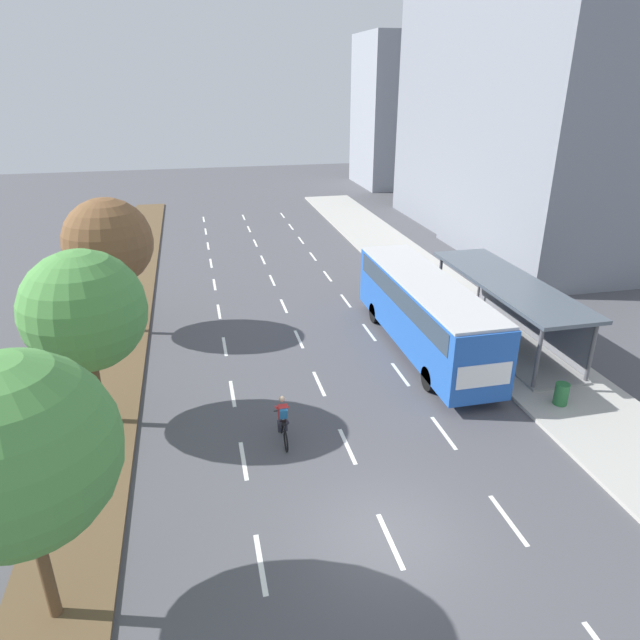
# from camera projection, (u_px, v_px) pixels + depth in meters

# --- Properties ---
(ground_plane) EXTENTS (140.00, 140.00, 0.00)m
(ground_plane) POSITION_uv_depth(u_px,v_px,m) (388.00, 537.00, 15.26)
(ground_plane) COLOR #4C4C51
(median_strip) EXTENTS (2.60, 52.00, 0.12)m
(median_strip) POSITION_uv_depth(u_px,v_px,m) (129.00, 299.00, 31.44)
(median_strip) COLOR brown
(median_strip) RESTS_ON ground
(sidewalk_right) EXTENTS (4.50, 52.00, 0.15)m
(sidewalk_right) POSITION_uv_depth(u_px,v_px,m) (423.00, 276.00, 35.02)
(sidewalk_right) COLOR #ADAAA3
(sidewalk_right) RESTS_ON ground
(lane_divider_left) EXTENTS (0.14, 45.40, 0.01)m
(lane_divider_left) POSITION_uv_depth(u_px,v_px,m) (219.00, 311.00, 29.94)
(lane_divider_left) COLOR white
(lane_divider_left) RESTS_ON ground
(lane_divider_center) EXTENTS (0.14, 45.40, 0.01)m
(lane_divider_center) POSITION_uv_depth(u_px,v_px,m) (284.00, 306.00, 30.65)
(lane_divider_center) COLOR white
(lane_divider_center) RESTS_ON ground
(lane_divider_right) EXTENTS (0.14, 45.40, 0.01)m
(lane_divider_right) POSITION_uv_depth(u_px,v_px,m) (346.00, 301.00, 31.37)
(lane_divider_right) COLOR white
(lane_divider_right) RESTS_ON ground
(bus_shelter) EXTENTS (2.90, 10.05, 2.86)m
(bus_shelter) POSITION_uv_depth(u_px,v_px,m) (511.00, 304.00, 25.92)
(bus_shelter) COLOR gray
(bus_shelter) RESTS_ON sidewalk_right
(bus) EXTENTS (2.54, 11.29, 3.37)m
(bus) POSITION_uv_depth(u_px,v_px,m) (424.00, 307.00, 24.98)
(bus) COLOR #2356B2
(bus) RESTS_ON ground
(cyclist) EXTENTS (0.46, 1.82, 1.71)m
(cyclist) POSITION_uv_depth(u_px,v_px,m) (283.00, 421.00, 18.97)
(cyclist) COLOR black
(cyclist) RESTS_ON ground
(median_tree_nearest) EXTENTS (4.18, 4.18, 6.57)m
(median_tree_nearest) POSITION_uv_depth(u_px,v_px,m) (15.00, 453.00, 11.19)
(median_tree_nearest) COLOR brown
(median_tree_nearest) RESTS_ON median_strip
(median_tree_second) EXTENTS (4.08, 4.08, 6.31)m
(median_tree_second) POSITION_uv_depth(u_px,v_px,m) (84.00, 311.00, 18.53)
(median_tree_second) COLOR brown
(median_tree_second) RESTS_ON median_strip
(median_tree_third) EXTENTS (4.03, 4.03, 6.44)m
(median_tree_third) POSITION_uv_depth(u_px,v_px,m) (108.00, 242.00, 25.69)
(median_tree_third) COLOR brown
(median_tree_third) RESTS_ON median_strip
(trash_bin) EXTENTS (0.52, 0.52, 0.85)m
(trash_bin) POSITION_uv_depth(u_px,v_px,m) (561.00, 394.00, 21.03)
(trash_bin) COLOR #286B38
(trash_bin) RESTS_ON sidewalk_right
(building_near_right) EXTENTS (7.75, 13.45, 23.21)m
(building_near_right) POSITION_uv_depth(u_px,v_px,m) (557.00, 75.00, 33.92)
(building_near_right) COLOR gray
(building_near_right) RESTS_ON ground
(building_mid_right) EXTENTS (7.84, 15.77, 21.47)m
(building_mid_right) POSITION_uv_depth(u_px,v_px,m) (482.00, 87.00, 43.40)
(building_mid_right) COLOR gray
(building_mid_right) RESTS_ON ground
(building_far_right) EXTENTS (8.53, 9.32, 15.87)m
(building_far_right) POSITION_uv_depth(u_px,v_px,m) (399.00, 112.00, 62.55)
(building_far_right) COLOR #8E939E
(building_far_right) RESTS_ON ground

